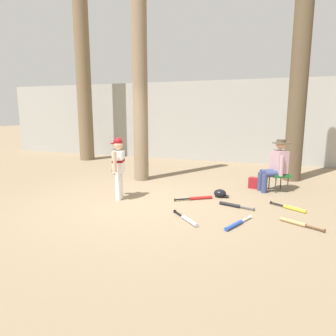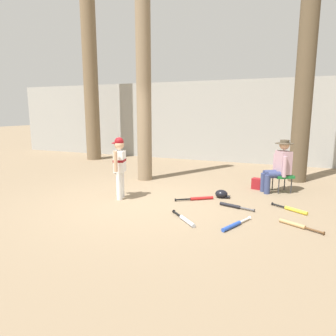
{
  "view_description": "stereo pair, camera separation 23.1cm",
  "coord_description": "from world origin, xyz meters",
  "px_view_note": "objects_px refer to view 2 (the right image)",
  "views": [
    {
      "loc": [
        2.5,
        -5.42,
        1.83
      ],
      "look_at": [
        0.5,
        0.02,
        0.75
      ],
      "focal_mm": 32.6,
      "sensor_mm": 36.0,
      "label": 1
    },
    {
      "loc": [
        2.72,
        -5.34,
        1.83
      ],
      "look_at": [
        0.5,
        0.02,
        0.75
      ],
      "focal_mm": 32.6,
      "sensor_mm": 36.0,
      "label": 2
    }
  ],
  "objects_px": {
    "bat_blue_youth": "(234,225)",
    "bat_aluminum_silver": "(186,220)",
    "folding_stool": "(282,176)",
    "bat_black_composite": "(233,206)",
    "seated_spectator": "(279,165)",
    "bat_red_barrel": "(199,198)",
    "handbag_beside_stool": "(259,184)",
    "young_ballplayer": "(120,164)",
    "batting_helmet_black": "(222,194)",
    "tree_behind_spectator": "(304,81)",
    "tree_far_left": "(91,83)",
    "tree_near_player": "(143,69)",
    "bat_yellow_trainer": "(293,210)",
    "bat_wood_tan": "(296,225)"
  },
  "relations": [
    {
      "from": "bat_blue_youth",
      "to": "bat_aluminum_silver",
      "type": "xyz_separation_m",
      "value": [
        -0.79,
        -0.07,
        0.0
      ]
    },
    {
      "from": "folding_stool",
      "to": "bat_black_composite",
      "type": "bearing_deg",
      "value": -117.15
    },
    {
      "from": "seated_spectator",
      "to": "bat_black_composite",
      "type": "distance_m",
      "value": 1.81
    },
    {
      "from": "bat_red_barrel",
      "to": "handbag_beside_stool",
      "type": "bearing_deg",
      "value": 52.5
    },
    {
      "from": "young_ballplayer",
      "to": "bat_black_composite",
      "type": "height_order",
      "value": "young_ballplayer"
    },
    {
      "from": "bat_aluminum_silver",
      "to": "bat_red_barrel",
      "type": "bearing_deg",
      "value": 97.24
    },
    {
      "from": "seated_spectator",
      "to": "folding_stool",
      "type": "bearing_deg",
      "value": 30.13
    },
    {
      "from": "bat_black_composite",
      "to": "batting_helmet_black",
      "type": "distance_m",
      "value": 0.71
    },
    {
      "from": "tree_behind_spectator",
      "to": "tree_far_left",
      "type": "bearing_deg",
      "value": 171.55
    },
    {
      "from": "tree_far_left",
      "to": "tree_behind_spectator",
      "type": "bearing_deg",
      "value": -8.45
    },
    {
      "from": "tree_behind_spectator",
      "to": "bat_red_barrel",
      "type": "distance_m",
      "value": 4.17
    },
    {
      "from": "tree_near_player",
      "to": "handbag_beside_stool",
      "type": "height_order",
      "value": "tree_near_player"
    },
    {
      "from": "seated_spectator",
      "to": "tree_near_player",
      "type": "bearing_deg",
      "value": 179.52
    },
    {
      "from": "tree_near_player",
      "to": "tree_far_left",
      "type": "bearing_deg",
      "value": 144.54
    },
    {
      "from": "bat_yellow_trainer",
      "to": "bat_aluminum_silver",
      "type": "xyz_separation_m",
      "value": [
        -1.67,
        -1.27,
        0.0
      ]
    },
    {
      "from": "folding_stool",
      "to": "bat_aluminum_silver",
      "type": "xyz_separation_m",
      "value": [
        -1.4,
        -2.67,
        -0.33
      ]
    },
    {
      "from": "bat_yellow_trainer",
      "to": "bat_blue_youth",
      "type": "relative_size",
      "value": 0.87
    },
    {
      "from": "tree_far_left",
      "to": "bat_blue_youth",
      "type": "xyz_separation_m",
      "value": [
        6.34,
        -5.04,
        -2.83
      ]
    },
    {
      "from": "seated_spectator",
      "to": "tree_far_left",
      "type": "xyz_separation_m",
      "value": [
        -6.86,
        2.48,
        2.22
      ]
    },
    {
      "from": "bat_wood_tan",
      "to": "bat_aluminum_silver",
      "type": "xyz_separation_m",
      "value": [
        -1.71,
        -0.47,
        0.0
      ]
    },
    {
      "from": "tree_near_player",
      "to": "tree_far_left",
      "type": "xyz_separation_m",
      "value": [
        -3.45,
        2.46,
        -0.03
      ]
    },
    {
      "from": "folding_stool",
      "to": "bat_blue_youth",
      "type": "height_order",
      "value": "folding_stool"
    },
    {
      "from": "tree_near_player",
      "to": "bat_black_composite",
      "type": "bearing_deg",
      "value": -30.33
    },
    {
      "from": "handbag_beside_stool",
      "to": "bat_black_composite",
      "type": "relative_size",
      "value": 0.49
    },
    {
      "from": "bat_wood_tan",
      "to": "bat_blue_youth",
      "type": "height_order",
      "value": "same"
    },
    {
      "from": "seated_spectator",
      "to": "bat_wood_tan",
      "type": "relative_size",
      "value": 1.79
    },
    {
      "from": "bat_yellow_trainer",
      "to": "bat_wood_tan",
      "type": "bearing_deg",
      "value": -86.81
    },
    {
      "from": "handbag_beside_stool",
      "to": "bat_aluminum_silver",
      "type": "height_order",
      "value": "handbag_beside_stool"
    },
    {
      "from": "bat_yellow_trainer",
      "to": "bat_red_barrel",
      "type": "bearing_deg",
      "value": 178.58
    },
    {
      "from": "tree_behind_spectator",
      "to": "bat_black_composite",
      "type": "distance_m",
      "value": 4.05
    },
    {
      "from": "seated_spectator",
      "to": "bat_wood_tan",
      "type": "distance_m",
      "value": 2.27
    },
    {
      "from": "bat_blue_youth",
      "to": "bat_red_barrel",
      "type": "bearing_deg",
      "value": 127.47
    },
    {
      "from": "tree_behind_spectator",
      "to": "young_ballplayer",
      "type": "bearing_deg",
      "value": -137.28
    },
    {
      "from": "tree_far_left",
      "to": "bat_aluminum_silver",
      "type": "relative_size",
      "value": 10.58
    },
    {
      "from": "seated_spectator",
      "to": "young_ballplayer",
      "type": "bearing_deg",
      "value": -149.41
    },
    {
      "from": "young_ballplayer",
      "to": "bat_aluminum_silver",
      "type": "xyz_separation_m",
      "value": [
        1.75,
        -0.8,
        -0.71
      ]
    },
    {
      "from": "bat_wood_tan",
      "to": "young_ballplayer",
      "type": "bearing_deg",
      "value": 174.53
    },
    {
      "from": "young_ballplayer",
      "to": "bat_blue_youth",
      "type": "bearing_deg",
      "value": -16.13
    },
    {
      "from": "handbag_beside_stool",
      "to": "tree_far_left",
      "type": "distance_m",
      "value": 7.4
    },
    {
      "from": "tree_near_player",
      "to": "bat_aluminum_silver",
      "type": "bearing_deg",
      "value": -51.62
    },
    {
      "from": "bat_red_barrel",
      "to": "batting_helmet_black",
      "type": "relative_size",
      "value": 2.28
    },
    {
      "from": "tree_near_player",
      "to": "folding_stool",
      "type": "bearing_deg",
      "value": 0.35
    },
    {
      "from": "handbag_beside_stool",
      "to": "bat_black_composite",
      "type": "xyz_separation_m",
      "value": [
        -0.32,
        -1.64,
        -0.1
      ]
    },
    {
      "from": "young_ballplayer",
      "to": "seated_spectator",
      "type": "xyz_separation_m",
      "value": [
        3.07,
        1.82,
        -0.1
      ]
    },
    {
      "from": "tree_behind_spectator",
      "to": "bat_black_composite",
      "type": "relative_size",
      "value": 8.53
    },
    {
      "from": "tree_behind_spectator",
      "to": "bat_yellow_trainer",
      "type": "bearing_deg",
      "value": -91.32
    },
    {
      "from": "tree_behind_spectator",
      "to": "bat_yellow_trainer",
      "type": "relative_size",
      "value": 9.01
    },
    {
      "from": "bat_blue_youth",
      "to": "bat_red_barrel",
      "type": "distance_m",
      "value": 1.58
    },
    {
      "from": "seated_spectator",
      "to": "batting_helmet_black",
      "type": "xyz_separation_m",
      "value": [
        -1.09,
        -0.93,
        -0.56
      ]
    },
    {
      "from": "tree_far_left",
      "to": "bat_red_barrel",
      "type": "bearing_deg",
      "value": -35.13
    }
  ]
}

